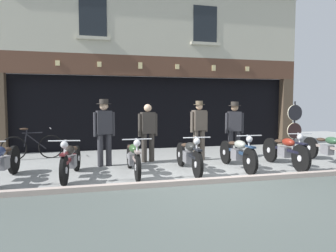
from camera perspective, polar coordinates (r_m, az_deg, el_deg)
name	(u,v)px	position (r m, az deg, el deg)	size (l,w,h in m)	color
ground	(235,200)	(5.58, 12.27, -13.22)	(22.90, 22.00, 0.18)	gray
shop_facade	(149,104)	(13.01, -3.55, 4.15)	(11.20, 4.42, 5.89)	black
motorcycle_far_left	(2,161)	(7.36, -28.27, -5.69)	(0.62, 2.03, 0.92)	black
motorcycle_left	(71,159)	(7.14, -17.46, -5.80)	(0.62, 1.98, 0.89)	black
motorcycle_center_left	(133,157)	(7.17, -6.41, -5.63)	(0.62, 2.04, 0.89)	black
motorcycle_center	(189,155)	(7.40, 3.84, -5.28)	(0.62, 2.00, 0.91)	black
motorcycle_center_right	(237,152)	(7.91, 12.66, -4.74)	(0.62, 1.98, 0.91)	black
motorcycle_right	(285,150)	(8.51, 20.70, -4.18)	(0.62, 2.04, 0.93)	black
motorcycle_far_right	(328,148)	(9.51, 27.34, -3.59)	(0.62, 2.08, 0.92)	black
salesman_left	(104,129)	(8.19, -11.66, -0.48)	(0.55, 0.37, 1.74)	#2D2D33
shopkeeper_center	(148,130)	(8.65, -3.73, -0.75)	(0.56, 0.27, 1.61)	#38332D
salesman_right	(199,127)	(8.90, 5.74, -0.27)	(0.55, 0.33, 1.71)	brown
assistant_far_right	(234,126)	(9.57, 12.12, -0.04)	(0.55, 0.37, 1.69)	#2D2D33
tyre_sign_pole	(295,122)	(11.31, 22.27, 0.61)	(0.56, 0.06, 1.71)	#232328
advert_board_near	(87,103)	(11.15, -14.72, 4.17)	(0.70, 0.03, 1.05)	silver
advert_board_far	(59,100)	(11.20, -19.43, 4.46)	(0.76, 0.03, 1.04)	beige
leaning_bicycle	(32,146)	(9.95, -23.69, -3.45)	(1.69, 0.51, 0.94)	black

